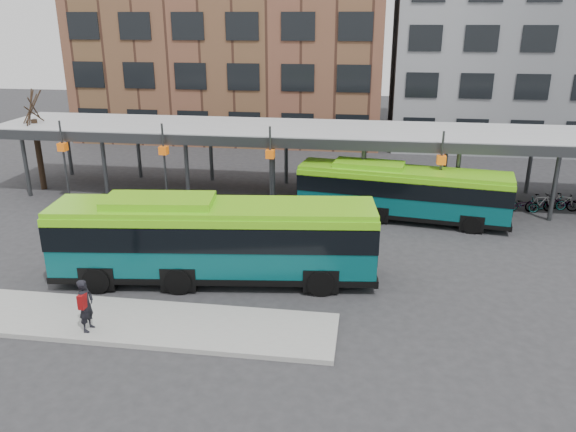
# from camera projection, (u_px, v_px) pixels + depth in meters

# --- Properties ---
(ground) EXTENTS (120.00, 120.00, 0.00)m
(ground) POSITION_uv_depth(u_px,v_px,m) (303.00, 296.00, 21.90)
(ground) COLOR #28282B
(ground) RESTS_ON ground
(boarding_island) EXTENTS (14.00, 3.00, 0.18)m
(boarding_island) POSITION_uv_depth(u_px,v_px,m) (139.00, 322.00, 19.82)
(boarding_island) COLOR gray
(boarding_island) RESTS_ON ground
(canopy) EXTENTS (40.00, 6.53, 4.80)m
(canopy) POSITION_uv_depth(u_px,v_px,m) (329.00, 133.00, 32.59)
(canopy) COLOR #999B9E
(canopy) RESTS_ON ground
(tree) EXTENTS (1.64, 1.64, 5.60)m
(tree) POSITION_uv_depth(u_px,v_px,m) (39.00, 151.00, 34.73)
(tree) COLOR black
(tree) RESTS_ON ground
(building_brick) EXTENTS (26.00, 14.00, 22.00)m
(building_brick) POSITION_uv_depth(u_px,v_px,m) (235.00, 8.00, 49.41)
(building_brick) COLOR brown
(building_brick) RESTS_ON ground
(building_grey) EXTENTS (24.00, 14.00, 20.00)m
(building_grey) POSITION_uv_depth(u_px,v_px,m) (544.00, 20.00, 46.18)
(building_grey) COLOR slate
(building_grey) RESTS_ON ground
(bus_front) EXTENTS (13.16, 4.27, 3.56)m
(bus_front) POSITION_uv_depth(u_px,v_px,m) (213.00, 238.00, 22.66)
(bus_front) COLOR #06464A
(bus_front) RESTS_ON ground
(bus_rear) EXTENTS (11.22, 3.97, 3.03)m
(bus_rear) POSITION_uv_depth(u_px,v_px,m) (401.00, 191.00, 29.72)
(bus_rear) COLOR #06464A
(bus_rear) RESTS_ON ground
(pedestrian) EXTENTS (0.47, 0.70, 1.87)m
(pedestrian) POSITION_uv_depth(u_px,v_px,m) (86.00, 305.00, 18.88)
(pedestrian) COLOR black
(pedestrian) RESTS_ON boarding_island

